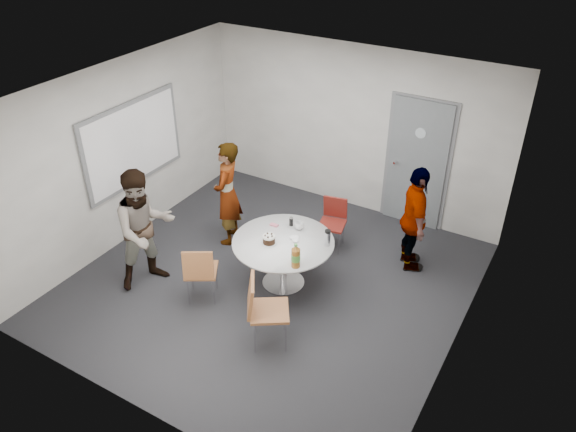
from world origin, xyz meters
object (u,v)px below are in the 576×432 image
Objects in this scene: door at (417,164)px; person_main at (227,194)px; chair_far at (333,218)px; whiteboard at (133,143)px; chair_near_right at (261,305)px; person_right at (414,220)px; table at (285,248)px; chair_near_left at (200,269)px; person_left at (145,229)px.

person_main is at bearing -139.29° from door.
whiteboard is at bearing 8.49° from chair_far.
chair_far is (-0.79, -1.23, -0.56)m from door.
chair_near_right is 1.20× the size of chair_far.
table is at bearing 104.01° from person_right.
door is 2.72× the size of chair_far.
door is at bearing -134.82° from chair_far.
whiteboard is 3.12m from chair_far.
person_main is (-0.53, 1.37, 0.29)m from chair_near_left.
person_left reaches higher than person_right.
chair_near_right is at bearing -69.98° from person_left.
whiteboard reaches higher than table.
whiteboard is at bearing -145.33° from chair_near_right.
chair_near_left is at bearing -132.13° from table.
person_left is at bearing 149.66° from chair_near_left.
person_main is (-1.42, -0.66, 0.33)m from chair_far.
whiteboard is 2.04× the size of chair_near_right.
person_left reaches higher than chair_near_right.
person_left is at bearing 36.90° from chair_far.
chair_far is at bearing -14.19° from person_left.
person_right is at bearing -27.73° from person_left.
chair_far is 0.46× the size of person_left.
chair_far is at bearing 151.71° from chair_near_right.
chair_far is (0.13, 1.19, -0.15)m from table.
door is 3.70m from chair_near_left.
table is 1.40m from person_main.
door reaches higher than person_right.
person_right reaches higher than chair_far.
whiteboard is (-3.56, -2.28, 0.42)m from door.
chair_near_left is 1.11m from chair_near_right.
person_main is at bearing 15.89° from whiteboard.
person_main is at bearing 12.61° from person_left.
person_right is at bearing 123.87° from chair_near_right.
door is 2.62m from table.
door is at bearing -11.28° from person_left.
whiteboard is 4.17m from person_right.
person_right is (2.94, 2.11, -0.07)m from person_left.
chair_near_left is at bearing 2.69° from person_main.
door reaches higher than chair_near_right.
door is 4.25m from whiteboard.
whiteboard is at bearing 176.94° from table.
whiteboard is 1.22× the size of person_right.
table is 0.84× the size of person_main.
chair_near_left is at bearing -117.19° from door.
whiteboard is 2.44× the size of chair_far.
whiteboard is 1.41× the size of table.
table is 0.86× the size of person_right.
chair_near_right is at bearing -99.68° from door.
door is 1.32× the size of person_main.
chair_far is 2.72m from person_left.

